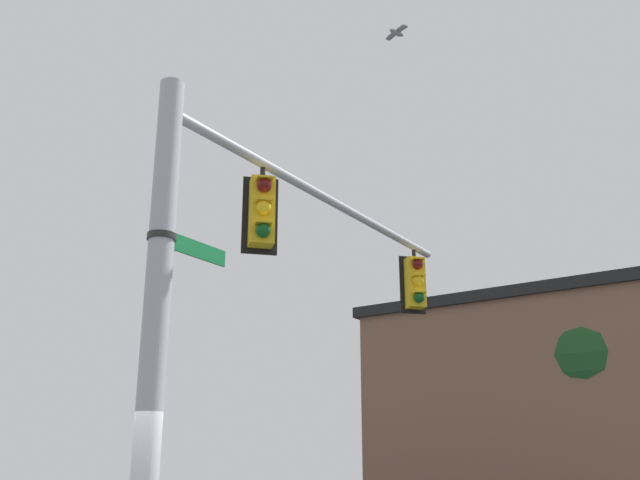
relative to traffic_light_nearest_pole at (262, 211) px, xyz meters
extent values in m
cylinder|color=#ADB2B7|center=(1.43, 1.32, -2.16)|extent=(0.32, 0.32, 6.72)
cylinder|color=#ADB2B7|center=(-1.41, -1.35, 0.77)|extent=(5.77, 5.44, 0.15)
cylinder|color=black|center=(0.00, -0.02, 0.61)|extent=(0.08, 0.08, 0.18)
cube|color=gold|center=(0.00, -0.02, -0.01)|extent=(0.36, 0.30, 1.05)
sphere|color=#590F0F|center=(0.00, 0.17, 0.34)|extent=(0.22, 0.22, 0.22)
cube|color=gold|center=(0.00, 0.19, 0.44)|extent=(0.24, 0.20, 0.03)
sphere|color=yellow|center=(0.00, 0.17, -0.01)|extent=(0.22, 0.22, 0.22)
cube|color=gold|center=(0.00, 0.19, 0.09)|extent=(0.24, 0.20, 0.03)
sphere|color=#0F4C19|center=(0.00, 0.17, -0.36)|extent=(0.22, 0.22, 0.22)
cube|color=gold|center=(0.00, 0.19, -0.26)|extent=(0.24, 0.20, 0.03)
cube|color=black|center=(0.00, -0.19, -0.01)|extent=(0.54, 0.03, 1.22)
cylinder|color=black|center=(-3.74, -3.54, 0.61)|extent=(0.08, 0.08, 0.18)
cube|color=gold|center=(-3.74, -3.54, -0.01)|extent=(0.36, 0.30, 1.05)
sphere|color=#590F0F|center=(-3.74, -3.35, 0.34)|extent=(0.22, 0.22, 0.22)
cube|color=gold|center=(-3.74, -3.33, 0.44)|extent=(0.24, 0.20, 0.03)
sphere|color=yellow|center=(-3.74, -3.35, -0.01)|extent=(0.22, 0.22, 0.22)
cube|color=gold|center=(-3.74, -3.33, 0.09)|extent=(0.24, 0.20, 0.03)
sphere|color=#0F4C19|center=(-3.74, -3.35, -0.36)|extent=(0.22, 0.22, 0.22)
cube|color=gold|center=(-3.74, -3.33, -0.26)|extent=(0.24, 0.20, 0.03)
cube|color=black|center=(-3.74, -3.71, -0.01)|extent=(0.54, 0.03, 1.22)
cube|color=#147238|center=(0.93, 0.86, -0.93)|extent=(0.74, 0.70, 0.22)
cube|color=white|center=(0.93, 0.84, -0.93)|extent=(0.73, 0.68, 0.04)
cylinder|color=#262626|center=(1.43, 1.32, -0.93)|extent=(0.36, 0.36, 0.08)
ellipsoid|color=gray|center=(-1.98, 0.65, 2.95)|extent=(0.30, 0.20, 0.09)
cube|color=gray|center=(-1.99, 0.67, 2.96)|extent=(0.23, 0.41, 0.02)
cube|color=gray|center=(-1.97, 0.63, 2.96)|extent=(0.23, 0.41, 0.06)
cube|color=brown|center=(-9.37, -8.24, -2.52)|extent=(10.05, 10.30, 6.00)
cube|color=maroon|center=(-11.75, -10.34, -2.22)|extent=(5.92, 6.50, 0.30)
cube|color=black|center=(-9.37, -8.24, 0.63)|extent=(10.45, 10.71, 0.30)
cylinder|color=#4C3823|center=(-9.50, -6.00, -3.86)|extent=(0.37, 0.37, 3.31)
sphere|color=#1E4C23|center=(-9.50, -6.00, -1.07)|extent=(3.25, 3.25, 3.25)
camera|label=1|loc=(1.45, 9.83, -3.61)|focal=39.91mm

